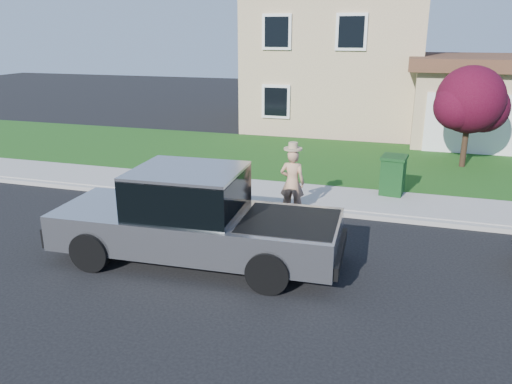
% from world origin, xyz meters
% --- Properties ---
extents(ground, '(80.00, 80.00, 0.00)m').
position_xyz_m(ground, '(0.00, 0.00, 0.00)').
color(ground, black).
rests_on(ground, ground).
extents(curb, '(40.00, 0.20, 0.12)m').
position_xyz_m(curb, '(1.00, 2.90, 0.06)').
color(curb, gray).
rests_on(curb, ground).
extents(sidewalk, '(40.00, 2.00, 0.15)m').
position_xyz_m(sidewalk, '(1.00, 4.00, 0.07)').
color(sidewalk, gray).
rests_on(sidewalk, ground).
extents(lawn, '(40.00, 7.00, 0.10)m').
position_xyz_m(lawn, '(1.00, 8.50, 0.05)').
color(lawn, '#184413').
rests_on(lawn, ground).
extents(house, '(14.00, 11.30, 6.85)m').
position_xyz_m(house, '(1.31, 16.38, 3.17)').
color(house, tan).
rests_on(house, ground).
extents(pickup_truck, '(6.13, 2.38, 1.99)m').
position_xyz_m(pickup_truck, '(-0.53, -0.65, 0.93)').
color(pickup_truck, black).
rests_on(pickup_truck, ground).
extents(woman, '(0.66, 0.47, 1.95)m').
position_xyz_m(woman, '(0.80, 2.60, 0.92)').
color(woman, tan).
rests_on(woman, ground).
extents(ornamental_tree, '(2.53, 2.28, 3.47)m').
position_xyz_m(ornamental_tree, '(5.55, 8.81, 2.32)').
color(ornamental_tree, black).
rests_on(ornamental_tree, lawn).
extents(trash_bin, '(0.78, 0.87, 1.12)m').
position_xyz_m(trash_bin, '(3.27, 4.77, 0.72)').
color(trash_bin, '#0F3713').
rests_on(trash_bin, sidewalk).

